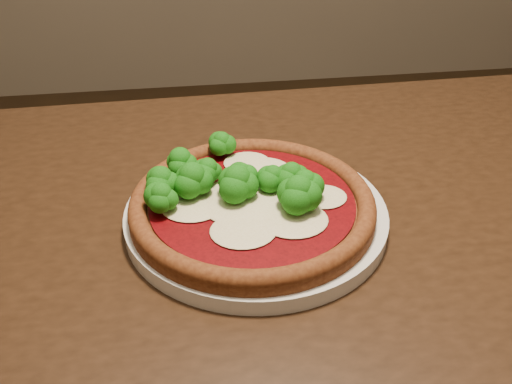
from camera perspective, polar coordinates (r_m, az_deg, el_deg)
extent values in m
cube|color=black|center=(0.67, 4.26, -3.81)|extent=(1.25, 0.74, 0.04)
cylinder|color=silver|center=(0.64, 0.00, -2.30)|extent=(0.29, 0.29, 0.02)
cylinder|color=brown|center=(0.63, -0.37, -1.57)|extent=(0.27, 0.27, 0.01)
torus|color=brown|center=(0.62, -0.37, -1.04)|extent=(0.27, 0.27, 0.02)
cylinder|color=#660408|center=(0.62, -0.37, -1.01)|extent=(0.23, 0.23, 0.00)
ellipsoid|color=beige|center=(0.62, -1.04, -0.77)|extent=(0.11, 0.10, 0.01)
ellipsoid|color=beige|center=(0.59, 3.80, -2.76)|extent=(0.07, 0.07, 0.01)
ellipsoid|color=beige|center=(0.58, -1.28, -3.86)|extent=(0.07, 0.06, 0.01)
ellipsoid|color=beige|center=(0.65, 3.14, 0.82)|extent=(0.07, 0.06, 0.01)
ellipsoid|color=beige|center=(0.67, 0.62, 2.13)|extent=(0.07, 0.06, 0.01)
ellipsoid|color=beige|center=(0.62, -6.34, -1.35)|extent=(0.07, 0.06, 0.01)
ellipsoid|color=beige|center=(0.69, -0.90, 2.98)|extent=(0.06, 0.05, 0.00)
ellipsoid|color=beige|center=(0.63, 6.72, -0.45)|extent=(0.05, 0.05, 0.00)
ellipsoid|color=#1F8C16|center=(0.63, 1.70, 1.58)|extent=(0.04, 0.04, 0.03)
ellipsoid|color=#1F8C16|center=(0.61, -1.89, 1.12)|extent=(0.05, 0.05, 0.04)
ellipsoid|color=#1F8C16|center=(0.70, -3.44, 5.03)|extent=(0.04, 0.04, 0.03)
ellipsoid|color=#1F8C16|center=(0.64, -4.85, 2.30)|extent=(0.04, 0.04, 0.03)
ellipsoid|color=#1F8C16|center=(0.59, 4.27, 0.05)|extent=(0.05, 0.05, 0.04)
ellipsoid|color=#1F8C16|center=(0.66, -7.58, 3.16)|extent=(0.05, 0.05, 0.04)
ellipsoid|color=#1F8C16|center=(0.63, -9.46, 1.21)|extent=(0.04, 0.04, 0.04)
ellipsoid|color=#1F8C16|center=(0.61, 4.90, 0.91)|extent=(0.04, 0.04, 0.04)
ellipsoid|color=#1F8C16|center=(0.60, -9.46, -0.33)|extent=(0.04, 0.04, 0.03)
ellipsoid|color=#1F8C16|center=(0.62, -6.39, 1.44)|extent=(0.05, 0.05, 0.04)
ellipsoid|color=#1F8C16|center=(0.64, -1.44, 1.87)|extent=(0.04, 0.04, 0.03)
ellipsoid|color=#1F8C16|center=(0.63, 3.57, 1.77)|extent=(0.04, 0.04, 0.04)
ellipsoid|color=#1F8C16|center=(0.63, -9.70, 0.75)|extent=(0.04, 0.04, 0.03)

